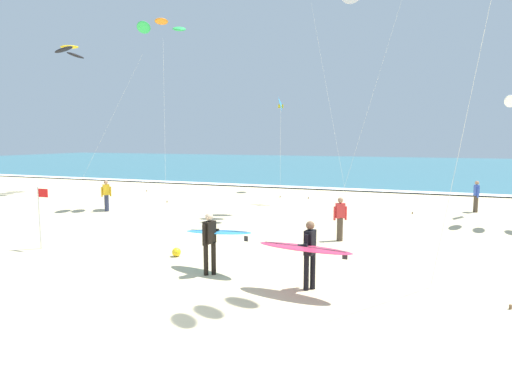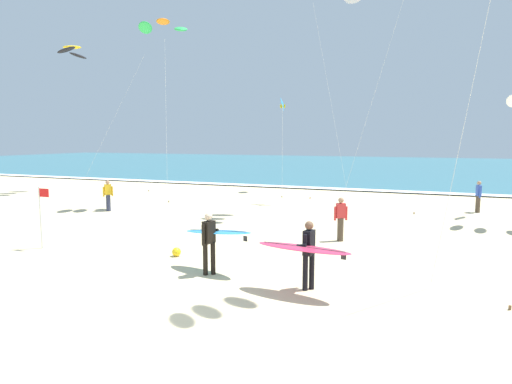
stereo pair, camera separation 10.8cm
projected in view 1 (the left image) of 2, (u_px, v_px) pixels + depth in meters
The scene contains 13 objects.
ground_plane at pixel (153, 319), 8.95m from camera, with size 160.00×160.00×0.00m, color beige.
ocean_water at pixel (386, 166), 58.83m from camera, with size 160.00×60.00×0.08m, color #336B7A.
shoreline_foam at pixel (349, 189), 31.37m from camera, with size 160.00×1.31×0.01m, color white.
surfer_lead at pixel (307, 249), 10.44m from camera, with size 2.40×1.07×1.71m.
surfer_trailing at pixel (214, 236), 11.92m from camera, with size 2.32×1.14×1.71m.
kite_delta_cobalt_high at pixel (281, 105), 30.15m from camera, with size 1.40×3.73×6.57m.
kite_arc_golden_low at pixel (70, 51), 29.42m from camera, with size 5.59×3.33×9.92m.
kite_arc_amber_outer at pixel (162, 26), 22.44m from camera, with size 2.70×2.75×9.76m.
bystander_blue_top at pixel (476, 196), 21.93m from camera, with size 0.25×0.49×1.59m.
bystander_red_top at pixel (340, 219), 15.76m from camera, with size 0.45×0.31×1.59m.
bystander_yellow_top at pixel (106, 196), 22.20m from camera, with size 0.35×0.40×1.59m.
lifeguard_flag at pixel (40, 212), 14.54m from camera, with size 0.45×0.05×2.10m.
beach_ball at pixel (176, 252), 13.72m from camera, with size 0.28×0.28×0.28m, color yellow.
Camera 1 is at (5.09, -7.21, 3.67)m, focal length 30.69 mm.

